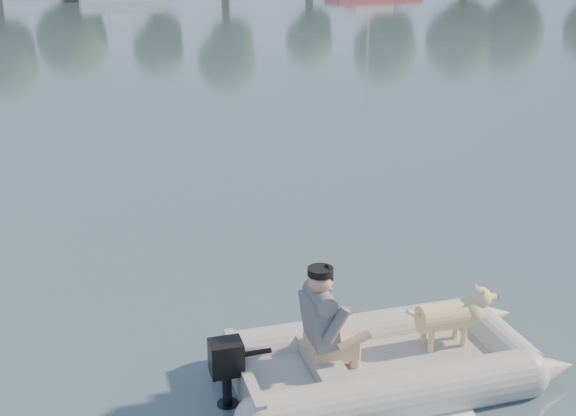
{
  "coord_description": "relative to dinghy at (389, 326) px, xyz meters",
  "views": [
    {
      "loc": [
        -1.19,
        -5.97,
        3.62
      ],
      "look_at": [
        0.03,
        1.7,
        0.75
      ],
      "focal_mm": 45.0,
      "sensor_mm": 36.0,
      "label": 1
    }
  ],
  "objects": [
    {
      "name": "dinghy",
      "position": [
        0.0,
        0.0,
        0.0
      ],
      "size": [
        4.39,
        3.28,
        1.21
      ],
      "primitive_type": null,
      "rotation": [
        0.0,
        0.0,
        0.13
      ],
      "color": "#989893",
      "rests_on": "water"
    },
    {
      "name": "man",
      "position": [
        -0.61,
        -0.03,
        0.17
      ],
      "size": [
        0.69,
        0.61,
        0.93
      ],
      "primitive_type": null,
      "rotation": [
        0.0,
        0.0,
        0.13
      ],
      "color": "slate",
      "rests_on": "dinghy"
    },
    {
      "name": "outboard_motor",
      "position": [
        -1.43,
        -0.18,
        -0.24
      ],
      "size": [
        0.39,
        0.29,
        0.68
      ],
      "primitive_type": null,
      "rotation": [
        0.0,
        0.0,
        0.13
      ],
      "color": "black",
      "rests_on": "dinghy"
    },
    {
      "name": "dog",
      "position": [
        0.55,
        0.12,
        -0.06
      ],
      "size": [
        0.84,
        0.39,
        0.54
      ],
      "primitive_type": null,
      "rotation": [
        0.0,
        0.0,
        0.13
      ],
      "color": "tan",
      "rests_on": "dinghy"
    },
    {
      "name": "water",
      "position": [
        -0.54,
        0.69,
        -0.51
      ],
      "size": [
        160.0,
        160.0,
        0.0
      ],
      "primitive_type": "plane",
      "color": "slate",
      "rests_on": "ground"
    }
  ]
}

